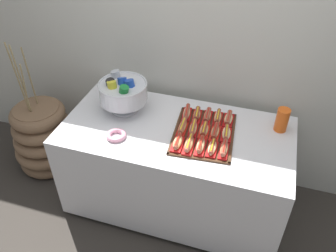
{
  "coord_description": "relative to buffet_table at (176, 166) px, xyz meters",
  "views": [
    {
      "loc": [
        0.51,
        -1.8,
        2.27
      ],
      "look_at": [
        -0.05,
        -0.04,
        0.81
      ],
      "focal_mm": 36.98,
      "sensor_mm": 36.0,
      "label": 1
    }
  ],
  "objects": [
    {
      "name": "hot_dog_5",
      "position": [
        0.04,
        -0.01,
        0.4
      ],
      "size": [
        0.07,
        0.18,
        0.06
      ],
      "color": "red",
      "rests_on": "serving_tray"
    },
    {
      "name": "ground_plane",
      "position": [
        0.0,
        0.0,
        -0.4
      ],
      "size": [
        10.0,
        10.0,
        0.0
      ],
      "primitive_type": "plane",
      "color": "#38332D"
    },
    {
      "name": "hot_dog_9",
      "position": [
        0.34,
        0.02,
        0.39
      ],
      "size": [
        0.08,
        0.16,
        0.06
      ],
      "color": "#B21414",
      "rests_on": "serving_tray"
    },
    {
      "name": "serving_tray",
      "position": [
        0.19,
        0.01,
        0.37
      ],
      "size": [
        0.45,
        0.56,
        0.01
      ],
      "color": "#472B19",
      "rests_on": "buffet_table"
    },
    {
      "name": "hot_dog_10",
      "position": [
        0.03,
        0.16,
        0.4
      ],
      "size": [
        0.08,
        0.19,
        0.06
      ],
      "color": "red",
      "rests_on": "serving_tray"
    },
    {
      "name": "hot_dog_13",
      "position": [
        0.26,
        0.18,
        0.4
      ],
      "size": [
        0.07,
        0.17,
        0.06
      ],
      "color": "#B21414",
      "rests_on": "serving_tray"
    },
    {
      "name": "hot_dog_14",
      "position": [
        0.33,
        0.18,
        0.4
      ],
      "size": [
        0.07,
        0.16,
        0.06
      ],
      "color": "#B21414",
      "rests_on": "serving_tray"
    },
    {
      "name": "hot_dog_0",
      "position": [
        0.06,
        -0.17,
        0.4
      ],
      "size": [
        0.08,
        0.16,
        0.06
      ],
      "color": "red",
      "rests_on": "serving_tray"
    },
    {
      "name": "hot_dog_1",
      "position": [
        0.13,
        -0.16,
        0.4
      ],
      "size": [
        0.07,
        0.18,
        0.06
      ],
      "color": "red",
      "rests_on": "serving_tray"
    },
    {
      "name": "hot_dog_3",
      "position": [
        0.28,
        -0.15,
        0.39
      ],
      "size": [
        0.07,
        0.16,
        0.06
      ],
      "color": "#B21414",
      "rests_on": "serving_tray"
    },
    {
      "name": "hot_dog_2",
      "position": [
        0.21,
        -0.16,
        0.4
      ],
      "size": [
        0.07,
        0.17,
        0.06
      ],
      "color": "red",
      "rests_on": "serving_tray"
    },
    {
      "name": "cup_stack",
      "position": [
        0.69,
        0.21,
        0.45
      ],
      "size": [
        0.09,
        0.09,
        0.17
      ],
      "color": "#EA5B19",
      "rests_on": "buffet_table"
    },
    {
      "name": "hot_dog_6",
      "position": [
        0.12,
        0.0,
        0.4
      ],
      "size": [
        0.08,
        0.18,
        0.06
      ],
      "color": "#B21414",
      "rests_on": "serving_tray"
    },
    {
      "name": "hot_dog_4",
      "position": [
        0.36,
        -0.15,
        0.4
      ],
      "size": [
        0.06,
        0.16,
        0.06
      ],
      "color": "red",
      "rests_on": "serving_tray"
    },
    {
      "name": "floor_vase",
      "position": [
        -1.24,
        0.1,
        -0.1
      ],
      "size": [
        0.55,
        0.55,
        1.21
      ],
      "color": "brown",
      "rests_on": "ground_plane"
    },
    {
      "name": "back_wall",
      "position": [
        0.0,
        0.53,
        0.9
      ],
      "size": [
        6.0,
        0.1,
        2.6
      ],
      "primitive_type": "cube",
      "color": "beige",
      "rests_on": "ground_plane"
    },
    {
      "name": "punch_bowl",
      "position": [
        -0.44,
        0.11,
        0.52
      ],
      "size": [
        0.35,
        0.35,
        0.28
      ],
      "color": "silver",
      "rests_on": "buffet_table"
    },
    {
      "name": "hot_dog_12",
      "position": [
        0.18,
        0.17,
        0.4
      ],
      "size": [
        0.07,
        0.17,
        0.06
      ],
      "color": "red",
      "rests_on": "serving_tray"
    },
    {
      "name": "hot_dog_11",
      "position": [
        0.11,
        0.17,
        0.4
      ],
      "size": [
        0.08,
        0.17,
        0.06
      ],
      "color": "#B21414",
      "rests_on": "serving_tray"
    },
    {
      "name": "donut",
      "position": [
        -0.36,
        -0.2,
        0.38
      ],
      "size": [
        0.14,
        0.14,
        0.03
      ],
      "color": "pink",
      "rests_on": "buffet_table"
    },
    {
      "name": "hot_dog_8",
      "position": [
        0.27,
        0.01,
        0.39
      ],
      "size": [
        0.07,
        0.17,
        0.06
      ],
      "color": "red",
      "rests_on": "serving_tray"
    },
    {
      "name": "buffet_table",
      "position": [
        0.0,
        0.0,
        0.0
      ],
      "size": [
        1.61,
        0.8,
        0.76
      ],
      "color": "silver",
      "rests_on": "ground_plane"
    },
    {
      "name": "hot_dog_7",
      "position": [
        0.19,
        0.01,
        0.4
      ],
      "size": [
        0.08,
        0.16,
        0.06
      ],
      "color": "red",
      "rests_on": "serving_tray"
    }
  ]
}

